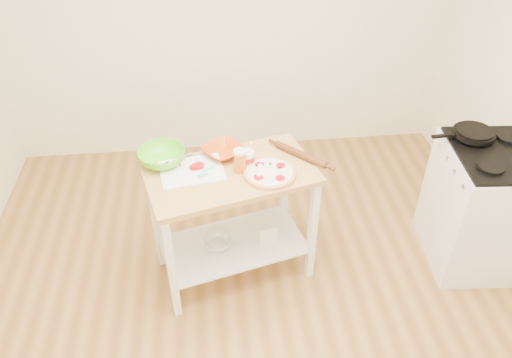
{
  "coord_description": "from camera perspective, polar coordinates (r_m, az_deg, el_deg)",
  "views": [
    {
      "loc": [
        -0.21,
        -1.95,
        2.81
      ],
      "look_at": [
        0.07,
        0.58,
        0.84
      ],
      "focal_mm": 35.0,
      "sensor_mm": 36.0,
      "label": 1
    }
  ],
  "objects": [
    {
      "name": "pizza",
      "position": [
        3.15,
        1.57,
        0.71
      ],
      "size": [
        0.33,
        0.33,
        0.05
      ],
      "rotation": [
        0.0,
        0.0,
        0.35
      ],
      "color": "#E9AD63",
      "rests_on": "prep_island"
    },
    {
      "name": "room_shell",
      "position": [
        2.45,
        -0.2,
        1.06
      ],
      "size": [
        4.04,
        4.54,
        2.74
      ],
      "color": "#A9793E",
      "rests_on": "ground"
    },
    {
      "name": "gas_stove",
      "position": [
        3.92,
        24.31,
        -2.85
      ],
      "size": [
        0.66,
        0.76,
        1.11
      ],
      "rotation": [
        0.0,
        0.0,
        -0.09
      ],
      "color": "white",
      "rests_on": "ground"
    },
    {
      "name": "knife",
      "position": [
        3.28,
        -9.79,
        1.88
      ],
      "size": [
        0.24,
        0.17,
        0.01
      ],
      "rotation": [
        0.0,
        0.0,
        0.53
      ],
      "color": "silver",
      "rests_on": "cutting_board"
    },
    {
      "name": "prep_island",
      "position": [
        3.35,
        -2.76,
        -2.7
      ],
      "size": [
        1.19,
        0.83,
        0.9
      ],
      "rotation": [
        0.0,
        0.0,
        0.25
      ],
      "color": "tan",
      "rests_on": "ground"
    },
    {
      "name": "beer_pint",
      "position": [
        3.14,
        -1.85,
        2.11
      ],
      "size": [
        0.08,
        0.08,
        0.16
      ],
      "color": "orange",
      "rests_on": "prep_island"
    },
    {
      "name": "rolling_pin",
      "position": [
        3.31,
        5.13,
        2.78
      ],
      "size": [
        0.31,
        0.32,
        0.05
      ],
      "primitive_type": "cylinder",
      "rotation": [
        1.57,
        0.0,
        0.77
      ],
      "color": "#5F3315",
      "rests_on": "prep_island"
    },
    {
      "name": "shelf_bin",
      "position": [
        3.6,
        1.13,
        -5.86
      ],
      "size": [
        0.16,
        0.16,
        0.13
      ],
      "primitive_type": "cube",
      "rotation": [
        0.0,
        0.0,
        0.25
      ],
      "color": "white",
      "rests_on": "prep_island"
    },
    {
      "name": "yogurt_tub",
      "position": [
        3.21,
        -0.98,
        2.39
      ],
      "size": [
        0.09,
        0.09,
        0.19
      ],
      "color": "white",
      "rests_on": "prep_island"
    },
    {
      "name": "cutting_board",
      "position": [
        3.21,
        -7.4,
        1.01
      ],
      "size": [
        0.44,
        0.36,
        0.04
      ],
      "rotation": [
        0.0,
        0.0,
        0.15
      ],
      "color": "white",
      "rests_on": "prep_island"
    },
    {
      "name": "skillet",
      "position": [
        3.73,
        23.54,
        4.82
      ],
      "size": [
        0.44,
        0.28,
        0.03
      ],
      "rotation": [
        0.0,
        0.0,
        0.05
      ],
      "color": "black",
      "rests_on": "gas_stove"
    },
    {
      "name": "orange_bowl",
      "position": [
        3.33,
        -3.77,
        3.22
      ],
      "size": [
        0.35,
        0.35,
        0.06
      ],
      "primitive_type": "imported",
      "rotation": [
        0.0,
        0.0,
        0.63
      ],
      "color": "#CF5113",
      "rests_on": "prep_island"
    },
    {
      "name": "green_bowl",
      "position": [
        3.29,
        -10.7,
        2.52
      ],
      "size": [
        0.32,
        0.32,
        0.1
      ],
      "primitive_type": "imported",
      "rotation": [
        0.0,
        0.0,
        -0.05
      ],
      "color": "#5CD920",
      "rests_on": "prep_island"
    },
    {
      "name": "spatula",
      "position": [
        3.17,
        -5.69,
        0.85
      ],
      "size": [
        0.12,
        0.13,
        0.01
      ],
      "rotation": [
        0.0,
        0.0,
        0.62
      ],
      "color": "#47D4C0",
      "rests_on": "cutting_board"
    },
    {
      "name": "shelf_glass_bowl",
      "position": [
        3.57,
        -4.4,
        -7.25
      ],
      "size": [
        0.22,
        0.22,
        0.06
      ],
      "primitive_type": "imported",
      "rotation": [
        0.0,
        0.0,
        -0.16
      ],
      "color": "silver",
      "rests_on": "prep_island"
    }
  ]
}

